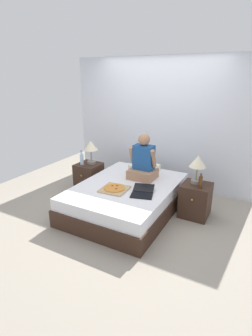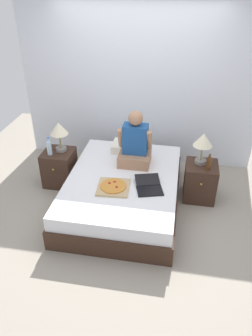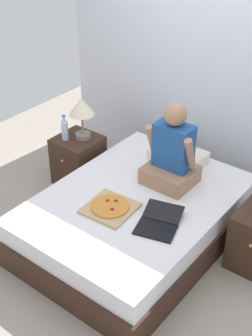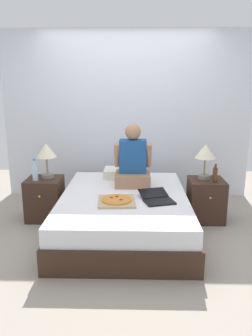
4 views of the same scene
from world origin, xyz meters
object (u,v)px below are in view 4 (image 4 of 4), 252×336
object	(u,v)px
bed	(124,213)
person_seated	(133,163)
nightstand_right	(206,200)
laptop	(157,199)
water_bottle	(35,172)
beer_bottle	(215,175)
lamp_on_right_nightstand	(205,154)
lamp_on_left_nightstand	(46,153)
pizza_box	(117,201)
nightstand_left	(45,198)

from	to	relation	value
bed	person_seated	xyz separation A→B (m)	(0.10, 0.40, 0.52)
nightstand_right	laptop	distance (m)	0.90
water_bottle	beer_bottle	bearing A→B (deg)	-0.26
lamp_on_right_nightstand	beer_bottle	size ratio (longest dim) A/B	1.96
bed	nightstand_right	xyz separation A→B (m)	(1.04, 0.37, 0.04)
bed	lamp_on_left_nightstand	distance (m)	1.26
beer_bottle	nightstand_right	bearing A→B (deg)	125.01
nightstand_right	lamp_on_right_nightstand	xyz separation A→B (m)	(-0.03, 0.05, 0.60)
lamp_on_left_nightstand	pizza_box	distance (m)	1.22
lamp_on_left_nightstand	laptop	bearing A→B (deg)	-24.14
lamp_on_left_nightstand	lamp_on_right_nightstand	distance (m)	2.02
lamp_on_left_nightstand	person_seated	size ratio (longest dim) A/B	0.58
pizza_box	lamp_on_right_nightstand	bearing A→B (deg)	32.45
person_seated	laptop	bearing A→B (deg)	-65.42
beer_bottle	laptop	world-z (taller)	beer_bottle
laptop	lamp_on_left_nightstand	bearing A→B (deg)	155.86
lamp_on_right_nightstand	beer_bottle	xyz separation A→B (m)	(0.10, -0.15, -0.23)
bed	nightstand_left	size ratio (longest dim) A/B	3.78
lamp_on_right_nightstand	person_seated	size ratio (longest dim) A/B	0.58
beer_bottle	laptop	size ratio (longest dim) A/B	0.47
laptop	bed	bearing A→B (deg)	151.93
bed	water_bottle	bearing A→B (deg)	166.11
lamp_on_right_nightstand	nightstand_right	bearing A→B (deg)	-59.07
nightstand_right	bed	bearing A→B (deg)	-160.59
water_bottle	lamp_on_right_nightstand	xyz separation A→B (m)	(2.14, 0.14, 0.22)
nightstand_right	beer_bottle	size ratio (longest dim) A/B	2.35
nightstand_right	water_bottle	bearing A→B (deg)	-177.63
nightstand_right	pizza_box	xyz separation A→B (m)	(-1.12, -0.64, 0.21)
pizza_box	laptop	bearing A→B (deg)	9.20
nightstand_left	person_seated	world-z (taller)	person_seated
water_bottle	pizza_box	xyz separation A→B (m)	(1.05, -0.55, -0.17)
pizza_box	lamp_on_left_nightstand	bearing A→B (deg)	143.48
lamp_on_left_nightstand	person_seated	distance (m)	1.11
bed	nightstand_left	world-z (taller)	nightstand_left
person_seated	pizza_box	distance (m)	0.75
laptop	person_seated	bearing A→B (deg)	114.58
nightstand_left	water_bottle	size ratio (longest dim) A/B	1.96
nightstand_left	lamp_on_right_nightstand	distance (m)	2.14
nightstand_right	beer_bottle	world-z (taller)	beer_bottle
lamp_on_right_nightstand	water_bottle	bearing A→B (deg)	-176.25
water_bottle	lamp_on_right_nightstand	distance (m)	2.15
beer_bottle	pizza_box	size ratio (longest dim) A/B	0.54
bed	lamp_on_right_nightstand	bearing A→B (deg)	22.40
bed	pizza_box	distance (m)	0.38
person_seated	pizza_box	size ratio (longest dim) A/B	1.82
nightstand_right	lamp_on_right_nightstand	world-z (taller)	lamp_on_right_nightstand
laptop	pizza_box	size ratio (longest dim) A/B	1.14
water_bottle	lamp_on_right_nightstand	size ratio (longest dim) A/B	0.61
nightstand_right	nightstand_left	bearing A→B (deg)	180.00
water_bottle	laptop	bearing A→B (deg)	-17.69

